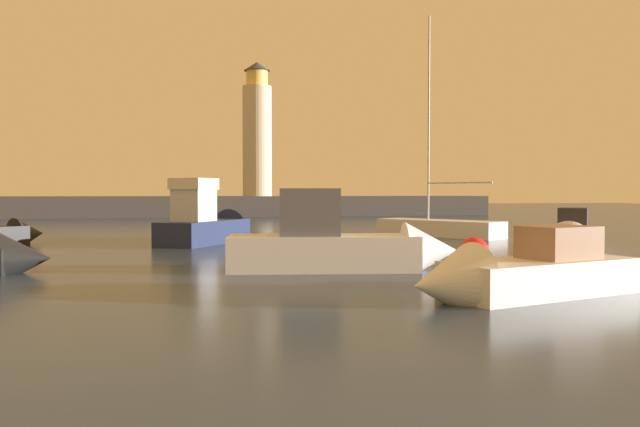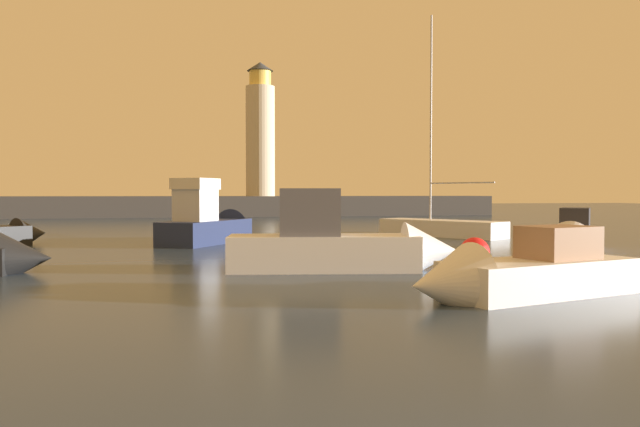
% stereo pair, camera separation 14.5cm
% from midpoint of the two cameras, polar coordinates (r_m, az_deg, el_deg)
% --- Properties ---
extents(ground_plane, '(220.00, 220.00, 0.00)m').
position_cam_midpoint_polar(ground_plane, '(37.87, -7.88, -2.16)').
color(ground_plane, '#2D3D51').
extents(breakwater, '(65.83, 6.47, 2.29)m').
position_cam_midpoint_polar(breakwater, '(72.36, -10.08, 0.65)').
color(breakwater, '#423F3D').
rests_on(breakwater, ground_plane).
extents(lighthouse, '(3.34, 3.34, 15.40)m').
position_cam_midpoint_polar(lighthouse, '(73.11, -5.80, 7.31)').
color(lighthouse, beige).
rests_on(lighthouse, breakwater).
extents(motorboat_0, '(8.13, 3.34, 3.14)m').
position_cam_midpoint_polar(motorboat_0, '(21.54, 2.40, -2.85)').
color(motorboat_0, white).
rests_on(motorboat_0, ground_plane).
extents(motorboat_1, '(6.05, 7.70, 3.82)m').
position_cam_midpoint_polar(motorboat_1, '(34.23, -9.88, -0.94)').
color(motorboat_1, '#1E284C').
rests_on(motorboat_1, ground_plane).
extents(motorboat_3, '(7.02, 3.70, 2.23)m').
position_cam_midpoint_polar(motorboat_3, '(16.59, 16.74, -5.38)').
color(motorboat_3, white).
rests_on(motorboat_3, ground_plane).
extents(motorboat_6, '(5.74, 6.67, 2.36)m').
position_cam_midpoint_polar(motorboat_6, '(29.54, 21.70, -2.19)').
color(motorboat_6, silver).
rests_on(motorboat_6, ground_plane).
extents(sailboat_moored, '(6.14, 7.99, 13.62)m').
position_cam_midpoint_polar(sailboat_moored, '(39.20, 10.66, -1.20)').
color(sailboat_moored, white).
rests_on(sailboat_moored, ground_plane).
extents(mooring_buoy, '(1.07, 1.07, 1.07)m').
position_cam_midpoint_polar(mooring_buoy, '(23.13, 13.66, -3.43)').
color(mooring_buoy, red).
rests_on(mooring_buoy, ground_plane).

